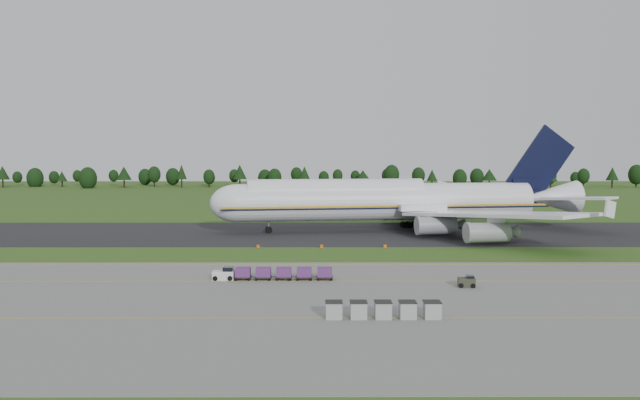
{
  "coord_description": "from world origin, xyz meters",
  "views": [
    {
      "loc": [
        -1.26,
        -100.05,
        15.84
      ],
      "look_at": [
        -0.99,
        2.0,
        8.7
      ],
      "focal_mm": 35.0,
      "sensor_mm": 36.0,
      "label": 1
    }
  ],
  "objects_px": {
    "aircraft": "(393,200)",
    "uld_row": "(383,310)",
    "utility_cart": "(466,283)",
    "baggage_train": "(271,273)",
    "edge_markers": "(322,247)"
  },
  "relations": [
    {
      "from": "aircraft",
      "to": "edge_markers",
      "type": "relative_size",
      "value": 3.63
    },
    {
      "from": "aircraft",
      "to": "uld_row",
      "type": "distance_m",
      "value": 72.89
    },
    {
      "from": "baggage_train",
      "to": "uld_row",
      "type": "distance_m",
      "value": 22.76
    },
    {
      "from": "utility_cart",
      "to": "uld_row",
      "type": "distance_m",
      "value": 18.64
    },
    {
      "from": "uld_row",
      "to": "utility_cart",
      "type": "bearing_deg",
      "value": 51.41
    },
    {
      "from": "baggage_train",
      "to": "utility_cart",
      "type": "distance_m",
      "value": 24.43
    },
    {
      "from": "aircraft",
      "to": "utility_cart",
      "type": "distance_m",
      "value": 57.82
    },
    {
      "from": "utility_cart",
      "to": "edge_markers",
      "type": "distance_m",
      "value": 36.74
    },
    {
      "from": "uld_row",
      "to": "edge_markers",
      "type": "bearing_deg",
      "value": 96.98
    },
    {
      "from": "utility_cart",
      "to": "edge_markers",
      "type": "height_order",
      "value": "utility_cart"
    },
    {
      "from": "utility_cart",
      "to": "uld_row",
      "type": "bearing_deg",
      "value": -128.59
    },
    {
      "from": "aircraft",
      "to": "utility_cart",
      "type": "height_order",
      "value": "aircraft"
    },
    {
      "from": "baggage_train",
      "to": "uld_row",
      "type": "height_order",
      "value": "uld_row"
    },
    {
      "from": "aircraft",
      "to": "baggage_train",
      "type": "height_order",
      "value": "aircraft"
    },
    {
      "from": "baggage_train",
      "to": "edge_markers",
      "type": "height_order",
      "value": "baggage_train"
    }
  ]
}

